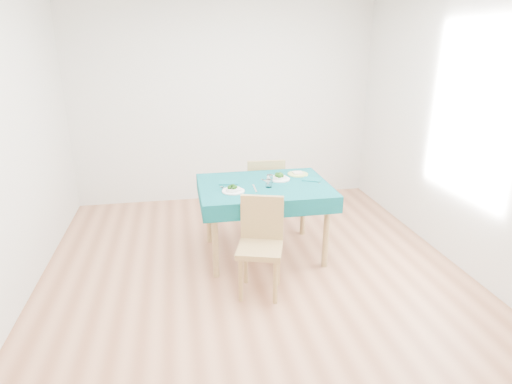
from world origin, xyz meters
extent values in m
cube|color=#955C3E|center=(0.00, 0.00, -0.01)|extent=(4.00, 4.50, 0.02)
cube|color=silver|center=(0.00, 2.25, 1.35)|extent=(4.00, 0.02, 2.70)
cube|color=silver|center=(0.00, -2.25, 1.35)|extent=(4.00, 0.02, 2.70)
cube|color=silver|center=(2.00, 0.00, 1.35)|extent=(0.02, 4.50, 2.70)
cube|color=#074E54|center=(0.17, 0.46, 0.38)|extent=(1.28, 0.97, 0.76)
cube|color=#987A47|center=(-0.02, -0.26, 0.47)|extent=(0.48, 0.50, 0.93)
cube|color=#987A47|center=(0.31, 1.19, 0.53)|extent=(0.44, 0.48, 1.06)
cube|color=silver|center=(-0.22, 0.36, 0.76)|extent=(0.09, 0.19, 0.00)
cube|color=silver|center=(0.06, 0.36, 0.76)|extent=(0.03, 0.23, 0.00)
cube|color=silver|center=(0.21, 0.54, 0.76)|extent=(0.08, 0.16, 0.00)
cube|color=silver|center=(0.71, 0.47, 0.76)|extent=(0.04, 0.19, 0.00)
cube|color=#0B585D|center=(-0.18, 0.57, 0.76)|extent=(0.20, 0.15, 0.01)
cube|color=#0B585D|center=(0.68, 0.51, 0.76)|extent=(0.22, 0.20, 0.01)
cylinder|color=white|center=(0.24, 0.51, 0.80)|extent=(0.06, 0.06, 0.08)
cylinder|color=white|center=(0.20, 0.37, 0.80)|extent=(0.06, 0.06, 0.08)
cylinder|color=#B4CC63|center=(0.59, 0.72, 0.76)|extent=(0.22, 0.22, 0.01)
cube|color=beige|center=(0.59, 0.72, 0.78)|extent=(0.10, 0.10, 0.01)
camera|label=1|loc=(-0.65, -3.47, 2.10)|focal=30.00mm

